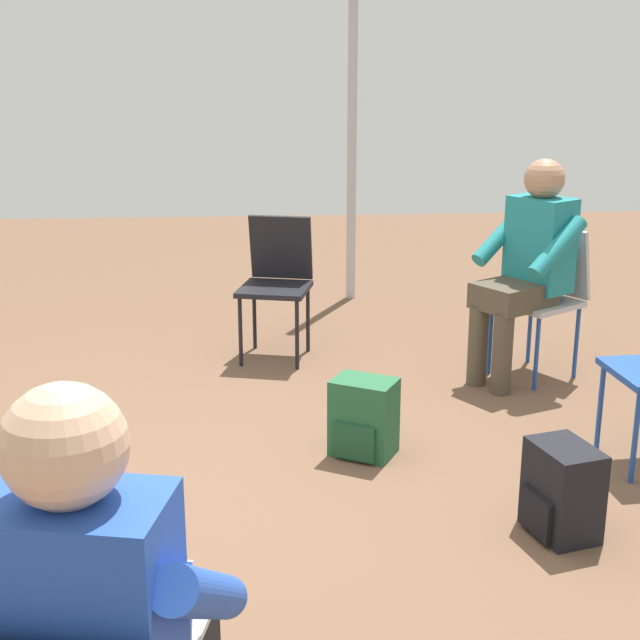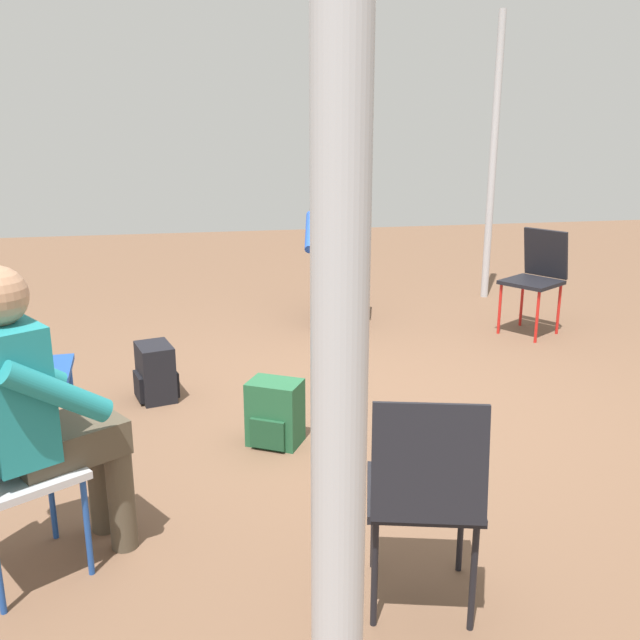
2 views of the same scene
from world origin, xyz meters
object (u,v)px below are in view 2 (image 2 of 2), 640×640
person_in_teal (36,404)px  chair_west (16,361)px  chair_south (425,488)px  person_with_laptop (334,244)px  chair_north (335,263)px  backpack_near_laptop_user (275,416)px  chair_northeast (537,274)px  backpack_by_empty_chair (156,375)px

person_in_teal → chair_west: bearing=164.2°
chair_west → chair_south: size_ratio=1.00×
chair_south → person_with_laptop: (0.44, 3.72, 0.20)m
chair_south → chair_north: bearing=97.3°
chair_north → backpack_near_laptop_user: size_ratio=2.36×
chair_northeast → chair_west: size_ratio=1.00×
chair_west → backpack_near_laptop_user: chair_west is taller
chair_south → person_in_teal: size_ratio=0.69×
chair_northeast → chair_west: 3.99m
chair_west → backpack_near_laptop_user: size_ratio=2.36×
person_in_teal → backpack_near_laptop_user: (1.01, 0.93, -0.54)m
chair_north → backpack_by_empty_chair: bearing=60.1°
person_with_laptop → backpack_near_laptop_user: 2.45m
backpack_near_laptop_user → backpack_by_empty_chair: same height
backpack_by_empty_chair → chair_north: bearing=47.9°
chair_north → chair_south: same height
chair_south → backpack_by_empty_chair: bearing=128.8°
person_in_teal → backpack_near_laptop_user: bearing=100.2°
chair_west → chair_south: (1.70, -1.66, 0.00)m
person_in_teal → backpack_by_empty_chair: 1.82m
chair_north → chair_west: (-2.17, -2.23, 0.00)m
chair_south → person_in_teal: person_in_teal is taller
chair_northeast → person_in_teal: bearing=94.4°
chair_north → backpack_near_laptop_user: (-0.82, -2.42, -0.34)m
chair_south → backpack_near_laptop_user: 1.54m
chair_northeast → person_in_teal: 4.27m
chair_south → person_with_laptop: bearing=97.5°
chair_north → person_in_teal: person_in_teal is taller
chair_northeast → person_with_laptop: (-1.57, 0.57, 0.20)m
chair_west → person_in_teal: bearing=12.7°
chair_west → chair_south: same height
chair_north → chair_west: size_ratio=1.00×
person_with_laptop → backpack_near_laptop_user: (-0.79, -2.26, -0.53)m
chair_west → chair_north: bearing=132.0°
chair_north → person_with_laptop: (-0.04, -0.17, 0.20)m
person_in_teal → person_with_laptop: bearing=118.2°
chair_north → person_in_teal: size_ratio=0.69×
chair_south → backpack_near_laptop_user: chair_south is taller
backpack_near_laptop_user → chair_northeast: bearing=35.6°
chair_north → chair_west: 3.11m
chair_northeast → chair_west: (-3.70, -1.49, 0.00)m
person_with_laptop → backpack_near_laptop_user: size_ratio=3.44×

